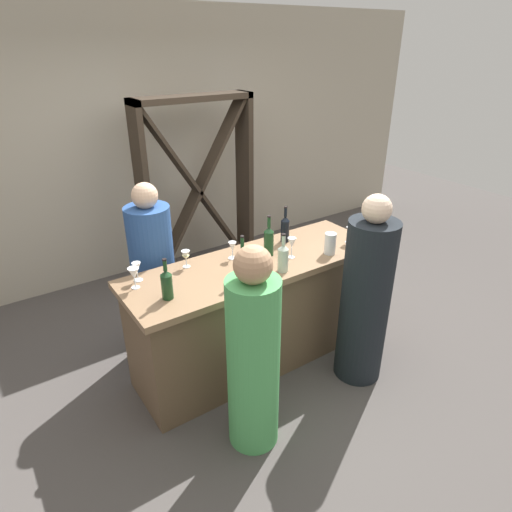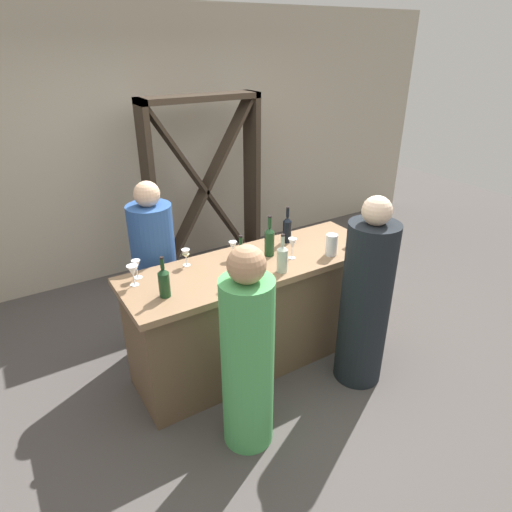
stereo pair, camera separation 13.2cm
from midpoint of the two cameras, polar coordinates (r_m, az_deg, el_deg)
ground_plane at (r=3.89m, az=1.00°, el=-13.02°), size 12.00×12.00×0.00m
back_wall at (r=5.11m, az=-12.78°, el=13.68°), size 8.00×0.10×2.80m
bar_counter at (r=3.61m, az=1.06°, el=-7.27°), size 2.06×0.68×0.93m
wine_rack at (r=4.86m, az=-5.88°, el=8.41°), size 1.27×0.28×1.96m
wine_bottle_leftmost_olive_green at (r=2.94m, az=-10.49°, el=-3.27°), size 0.08×0.08×0.29m
wine_bottle_second_left_olive_green at (r=3.11m, az=-0.71°, el=-0.71°), size 0.07×0.07×0.32m
wine_bottle_center_clear_pale at (r=3.20m, az=4.58°, el=-0.24°), size 0.08×0.08×0.30m
wine_bottle_second_right_olive_green at (r=3.43m, az=2.85°, el=1.99°), size 0.08×0.08×0.33m
wine_bottle_rightmost_near_black at (r=3.68m, az=5.06°, el=3.50°), size 0.07×0.07×0.31m
wine_glass_near_left at (r=3.73m, az=13.31°, el=2.78°), size 0.06×0.06×0.14m
wine_glass_near_center at (r=3.40m, az=5.81°, el=1.52°), size 0.07×0.07×0.17m
wine_glass_near_right at (r=3.11m, az=-14.41°, el=-1.93°), size 0.08×0.08×0.15m
wine_glass_far_left at (r=3.40m, az=-1.88°, el=1.19°), size 0.07×0.07×0.14m
wine_glass_far_center at (r=3.31m, az=-7.89°, el=0.18°), size 0.06×0.06×0.13m
wine_glass_far_right at (r=3.21m, az=-14.01°, el=-1.25°), size 0.06×0.06×0.14m
water_pitcher at (r=3.51m, az=10.75°, el=1.41°), size 0.09×0.09×0.17m
person_left_guest at (r=2.83m, az=0.27°, el=-13.05°), size 0.38×0.38×1.44m
person_center_guest at (r=3.43m, az=14.98°, el=-5.67°), size 0.46×0.46×1.52m
person_right_guest at (r=3.73m, az=-11.74°, el=-2.63°), size 0.35×0.35×1.50m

